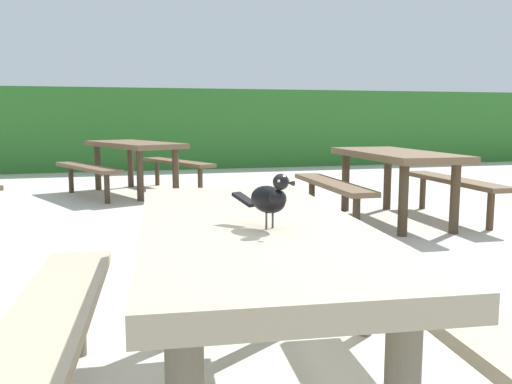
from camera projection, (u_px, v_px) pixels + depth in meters
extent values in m
cube|color=#2D6B28|center=(133.00, 129.00, 11.90)|extent=(28.00, 1.74, 1.68)
cube|color=gray|center=(250.00, 229.00, 1.95)|extent=(0.92, 1.86, 0.07)
cylinder|color=#635B4C|center=(172.00, 277.00, 2.64)|extent=(0.09, 0.09, 0.67)
cylinder|color=#635B4C|center=(279.00, 272.00, 2.74)|extent=(0.09, 0.09, 0.67)
cube|color=gray|center=(48.00, 319.00, 1.87)|extent=(0.43, 1.73, 0.05)
cylinder|color=#635B4C|center=(78.00, 315.00, 2.53)|extent=(0.07, 0.07, 0.39)
cube|color=gray|center=(428.00, 296.00, 2.11)|extent=(0.43, 1.73, 0.05)
cylinder|color=#635B4C|center=(366.00, 298.00, 2.77)|extent=(0.07, 0.07, 0.39)
ellipsoid|color=black|center=(268.00, 199.00, 1.78)|extent=(0.13, 0.17, 0.09)
ellipsoid|color=black|center=(277.00, 199.00, 1.75)|extent=(0.08, 0.09, 0.06)
sphere|color=black|center=(281.00, 182.00, 1.73)|extent=(0.05, 0.05, 0.05)
sphere|color=#EAE08C|center=(288.00, 180.00, 1.73)|extent=(0.01, 0.01, 0.01)
sphere|color=#EAE08C|center=(279.00, 181.00, 1.71)|extent=(0.01, 0.01, 0.01)
cone|color=black|center=(290.00, 183.00, 1.70)|extent=(0.03, 0.03, 0.02)
cube|color=black|center=(244.00, 199.00, 1.87)|extent=(0.08, 0.10, 0.04)
cylinder|color=#47423D|center=(273.00, 220.00, 1.79)|extent=(0.01, 0.01, 0.05)
cylinder|color=#47423D|center=(266.00, 221.00, 1.78)|extent=(0.01, 0.01, 0.05)
cube|color=brown|center=(396.00, 155.00, 5.74)|extent=(0.83, 1.83, 0.07)
cylinder|color=#423324|center=(387.00, 181.00, 6.52)|extent=(0.09, 0.09, 0.67)
cylinder|color=#423324|center=(346.00, 183.00, 6.41)|extent=(0.09, 0.09, 0.67)
cylinder|color=#423324|center=(455.00, 199.00, 5.17)|extent=(0.09, 0.09, 0.67)
cylinder|color=#423324|center=(403.00, 200.00, 5.05)|extent=(0.09, 0.09, 0.67)
cube|color=brown|center=(454.00, 181.00, 5.93)|extent=(0.35, 1.72, 0.05)
cylinder|color=#423324|center=(423.00, 193.00, 6.58)|extent=(0.07, 0.07, 0.39)
cylinder|color=#423324|center=(490.00, 210.00, 5.34)|extent=(0.07, 0.07, 0.39)
cube|color=brown|center=(332.00, 184.00, 5.62)|extent=(0.35, 1.72, 0.05)
cylinder|color=#423324|center=(312.00, 196.00, 6.27)|extent=(0.07, 0.07, 0.39)
cylinder|color=#423324|center=(356.00, 216.00, 5.03)|extent=(0.07, 0.07, 0.39)
cube|color=brown|center=(134.00, 145.00, 7.83)|extent=(1.41, 1.95, 0.07)
cylinder|color=#423324|center=(140.00, 176.00, 7.17)|extent=(0.09, 0.09, 0.67)
cylinder|color=#423324|center=(176.00, 173.00, 7.49)|extent=(0.09, 0.09, 0.67)
cylinder|color=#423324|center=(98.00, 168.00, 8.26)|extent=(0.09, 0.09, 0.67)
cylinder|color=#423324|center=(130.00, 166.00, 8.59)|extent=(0.09, 0.09, 0.67)
cube|color=brown|center=(87.00, 168.00, 7.44)|extent=(0.93, 1.68, 0.05)
cylinder|color=#423324|center=(107.00, 188.00, 6.97)|extent=(0.07, 0.07, 0.39)
cylinder|color=#423324|center=(71.00, 179.00, 7.97)|extent=(0.07, 0.07, 0.39)
cube|color=brown|center=(177.00, 162.00, 8.30)|extent=(0.93, 1.68, 0.05)
cylinder|color=#423324|center=(200.00, 181.00, 7.83)|extent=(0.07, 0.07, 0.39)
cylinder|color=#423324|center=(157.00, 173.00, 8.82)|extent=(0.07, 0.07, 0.39)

